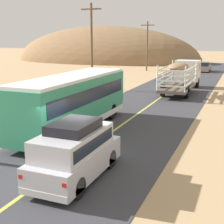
% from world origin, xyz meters
% --- Properties ---
extents(ground_plane, '(240.00, 240.00, 0.00)m').
position_xyz_m(ground_plane, '(0.00, 0.00, 0.00)').
color(ground_plane, tan).
extents(road_surface, '(8.00, 120.00, 0.02)m').
position_xyz_m(road_surface, '(0.00, 0.00, 0.01)').
color(road_surface, '#38383D').
rests_on(road_surface, ground).
extents(road_centre_line, '(0.16, 117.60, 0.00)m').
position_xyz_m(road_centre_line, '(0.00, 0.00, 0.02)').
color(road_centre_line, '#D8CC4C').
rests_on(road_centre_line, road_surface).
extents(suv_near, '(1.90, 4.62, 2.29)m').
position_xyz_m(suv_near, '(1.05, -1.73, 1.15)').
color(suv_near, silver).
rests_on(suv_near, road_surface).
extents(livestock_truck, '(2.53, 9.70, 3.02)m').
position_xyz_m(livestock_truck, '(1.14, 21.37, 1.79)').
color(livestock_truck, silver).
rests_on(livestock_truck, road_surface).
extents(bus, '(2.54, 10.00, 3.21)m').
position_xyz_m(bus, '(-2.28, 4.15, 1.75)').
color(bus, '#2D8C66').
rests_on(bus, road_surface).
extents(car_far, '(1.80, 4.40, 1.46)m').
position_xyz_m(car_far, '(0.98, 40.88, 0.69)').
color(car_far, '#8C7259').
rests_on(car_far, road_surface).
extents(power_pole_mid, '(2.20, 0.24, 8.69)m').
position_xyz_m(power_pole_mid, '(-7.87, 18.29, 4.64)').
color(power_pole_mid, brown).
rests_on(power_pole_mid, ground).
extents(power_pole_far, '(2.20, 0.24, 7.80)m').
position_xyz_m(power_pole_far, '(-7.87, 38.68, 4.19)').
color(power_pole_far, brown).
rests_on(power_pole_far, ground).
extents(boulder_mid_field, '(0.97, 1.16, 0.90)m').
position_xyz_m(boulder_mid_field, '(-7.70, 10.04, 0.45)').
color(boulder_mid_field, gray).
rests_on(boulder_mid_field, ground).
extents(distant_hill, '(43.56, 20.70, 15.70)m').
position_xyz_m(distant_hill, '(-22.73, 55.18, 0.00)').
color(distant_hill, olive).
rests_on(distant_hill, ground).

